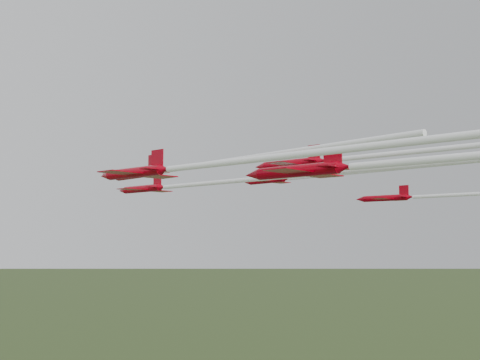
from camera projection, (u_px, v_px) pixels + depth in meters
jet_lead at (216, 182)px, 87.53m from camera, size 18.33×65.75×2.83m
jet_row2_left at (183, 168)px, 70.09m from camera, size 10.55×47.55×2.72m
jet_row2_right at (363, 172)px, 85.06m from camera, size 14.05×65.50×2.34m
jet_row3_left at (204, 165)px, 53.71m from camera, size 14.27×44.51×2.50m
jet_row3_mid at (394, 154)px, 65.51m from camera, size 17.08×54.84×2.53m
jet_row4_left at (422, 160)px, 50.40m from camera, size 18.00×55.08×2.93m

